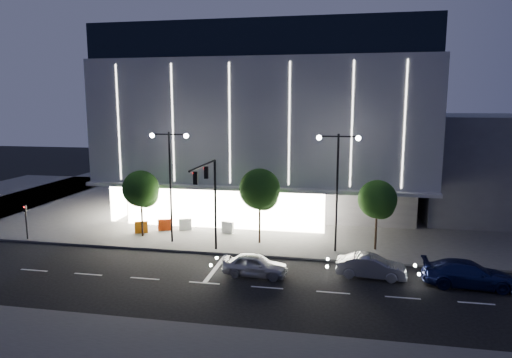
{
  "coord_description": "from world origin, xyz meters",
  "views": [
    {
      "loc": [
        10.23,
        -27.66,
        11.12
      ],
      "look_at": [
        3.36,
        8.89,
        5.0
      ],
      "focal_mm": 32.0,
      "sensor_mm": 36.0,
      "label": 1
    }
  ],
  "objects_px": {
    "tree_left": "(141,191)",
    "barrier_b": "(185,224)",
    "car_lead": "(255,265)",
    "car_third": "(468,274)",
    "tree_right": "(378,201)",
    "street_lamp_west": "(170,170)",
    "barrier_c": "(164,225)",
    "street_lamp_east": "(337,175)",
    "barrier_a": "(141,227)",
    "barrier_d": "(228,227)",
    "car_second": "(371,266)",
    "tree_mid": "(260,191)",
    "ped_signal_far": "(26,218)",
    "traffic_mast": "(210,190)"
  },
  "relations": [
    {
      "from": "street_lamp_west",
      "to": "tree_left",
      "type": "xyz_separation_m",
      "value": [
        -2.97,
        1.02,
        -1.92
      ]
    },
    {
      "from": "car_third",
      "to": "street_lamp_west",
      "type": "bearing_deg",
      "value": 79.07
    },
    {
      "from": "car_third",
      "to": "tree_left",
      "type": "bearing_deg",
      "value": 78.34
    },
    {
      "from": "ped_signal_far",
      "to": "traffic_mast",
      "type": "bearing_deg",
      "value": -4.15
    },
    {
      "from": "barrier_a",
      "to": "barrier_b",
      "type": "distance_m",
      "value": 3.76
    },
    {
      "from": "ped_signal_far",
      "to": "car_second",
      "type": "xyz_separation_m",
      "value": [
        27.35,
        -3.06,
        -1.15
      ]
    },
    {
      "from": "tree_right",
      "to": "barrier_d",
      "type": "relative_size",
      "value": 5.01
    },
    {
      "from": "traffic_mast",
      "to": "car_third",
      "type": "distance_m",
      "value": 17.82
    },
    {
      "from": "car_second",
      "to": "barrier_b",
      "type": "bearing_deg",
      "value": 67.73
    },
    {
      "from": "traffic_mast",
      "to": "street_lamp_east",
      "type": "relative_size",
      "value": 0.79
    },
    {
      "from": "ped_signal_far",
      "to": "car_third",
      "type": "relative_size",
      "value": 0.55
    },
    {
      "from": "tree_mid",
      "to": "tree_right",
      "type": "bearing_deg",
      "value": -0.0
    },
    {
      "from": "barrier_a",
      "to": "tree_right",
      "type": "bearing_deg",
      "value": -27.12
    },
    {
      "from": "tree_left",
      "to": "car_lead",
      "type": "xyz_separation_m",
      "value": [
        10.88,
        -6.71,
        -3.3
      ]
    },
    {
      "from": "street_lamp_east",
      "to": "tree_right",
      "type": "xyz_separation_m",
      "value": [
        3.03,
        1.02,
        -2.07
      ]
    },
    {
      "from": "tree_left",
      "to": "barrier_b",
      "type": "height_order",
      "value": "tree_left"
    },
    {
      "from": "barrier_d",
      "to": "street_lamp_east",
      "type": "bearing_deg",
      "value": -0.59
    },
    {
      "from": "street_lamp_west",
      "to": "barrier_a",
      "type": "relative_size",
      "value": 8.18
    },
    {
      "from": "tree_left",
      "to": "tree_mid",
      "type": "xyz_separation_m",
      "value": [
        10.0,
        0.0,
        0.3
      ]
    },
    {
      "from": "street_lamp_east",
      "to": "car_lead",
      "type": "bearing_deg",
      "value": -131.85
    },
    {
      "from": "car_lead",
      "to": "barrier_d",
      "type": "bearing_deg",
      "value": 29.05
    },
    {
      "from": "car_second",
      "to": "barrier_c",
      "type": "relative_size",
      "value": 4.04
    },
    {
      "from": "barrier_d",
      "to": "barrier_b",
      "type": "bearing_deg",
      "value": -165.92
    },
    {
      "from": "tree_mid",
      "to": "tree_right",
      "type": "xyz_separation_m",
      "value": [
        9.0,
        -0.0,
        -0.45
      ]
    },
    {
      "from": "tree_left",
      "to": "barrier_d",
      "type": "height_order",
      "value": "tree_left"
    },
    {
      "from": "car_third",
      "to": "barrier_c",
      "type": "xyz_separation_m",
      "value": [
        -23.01,
        7.94,
        -0.14
      ]
    },
    {
      "from": "car_second",
      "to": "barrier_a",
      "type": "bearing_deg",
      "value": 76.39
    },
    {
      "from": "tree_mid",
      "to": "tree_left",
      "type": "bearing_deg",
      "value": -180.0
    },
    {
      "from": "ped_signal_far",
      "to": "street_lamp_east",
      "type": "bearing_deg",
      "value": 3.44
    },
    {
      "from": "tree_left",
      "to": "car_third",
      "type": "height_order",
      "value": "tree_left"
    },
    {
      "from": "street_lamp_west",
      "to": "barrier_a",
      "type": "distance_m",
      "value": 6.64
    },
    {
      "from": "traffic_mast",
      "to": "barrier_d",
      "type": "xyz_separation_m",
      "value": [
        -0.19,
        5.85,
        -4.38
      ]
    },
    {
      "from": "car_second",
      "to": "barrier_d",
      "type": "bearing_deg",
      "value": 61.37
    },
    {
      "from": "tree_right",
      "to": "street_lamp_west",
      "type": "bearing_deg",
      "value": -176.36
    },
    {
      "from": "traffic_mast",
      "to": "barrier_c",
      "type": "bearing_deg",
      "value": 136.04
    },
    {
      "from": "tree_mid",
      "to": "barrier_a",
      "type": "relative_size",
      "value": 5.59
    },
    {
      "from": "tree_left",
      "to": "barrier_b",
      "type": "distance_m",
      "value": 5.08
    },
    {
      "from": "tree_right",
      "to": "barrier_b",
      "type": "distance_m",
      "value": 16.64
    },
    {
      "from": "tree_left",
      "to": "barrier_c",
      "type": "distance_m",
      "value": 4.07
    },
    {
      "from": "barrier_a",
      "to": "barrier_d",
      "type": "relative_size",
      "value": 1.0
    },
    {
      "from": "car_third",
      "to": "barrier_a",
      "type": "bearing_deg",
      "value": 76.75
    },
    {
      "from": "car_lead",
      "to": "barrier_a",
      "type": "height_order",
      "value": "car_lead"
    },
    {
      "from": "barrier_a",
      "to": "barrier_d",
      "type": "xyz_separation_m",
      "value": [
        7.33,
        1.3,
        0.0
      ]
    },
    {
      "from": "car_lead",
      "to": "car_third",
      "type": "relative_size",
      "value": 0.79
    },
    {
      "from": "street_lamp_east",
      "to": "barrier_a",
      "type": "bearing_deg",
      "value": 173.48
    },
    {
      "from": "barrier_b",
      "to": "barrier_c",
      "type": "relative_size",
      "value": 1.0
    },
    {
      "from": "tree_mid",
      "to": "tree_right",
      "type": "distance_m",
      "value": 9.01
    },
    {
      "from": "car_lead",
      "to": "barrier_b",
      "type": "relative_size",
      "value": 3.89
    },
    {
      "from": "tree_right",
      "to": "barrier_a",
      "type": "height_order",
      "value": "tree_right"
    },
    {
      "from": "barrier_d",
      "to": "tree_mid",
      "type": "bearing_deg",
      "value": -15.48
    }
  ]
}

